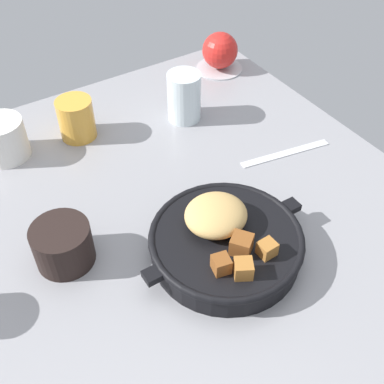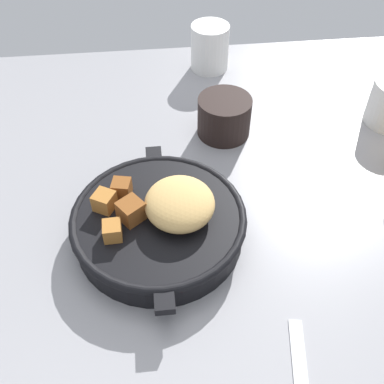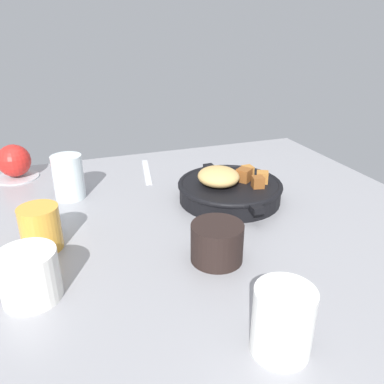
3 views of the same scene
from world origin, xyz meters
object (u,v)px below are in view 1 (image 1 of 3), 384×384
at_px(ceramic_mug_white, 3,139).
at_px(juice_glass_amber, 76,119).
at_px(coffee_mug_dark, 63,245).
at_px(cast_iron_skillet, 225,240).
at_px(butter_knife, 286,153).
at_px(water_glass_tall, 184,97).
at_px(red_apple, 220,50).

distance_m(ceramic_mug_white, juice_glass_amber, 0.14).
relative_size(ceramic_mug_white, coffee_mug_dark, 0.96).
height_order(cast_iron_skillet, butter_knife, cast_iron_skillet).
bearing_deg(water_glass_tall, red_apple, 35.61).
distance_m(cast_iron_skillet, water_glass_tall, 0.37).
relative_size(ceramic_mug_white, juice_glass_amber, 1.05).
xyz_separation_m(red_apple, water_glass_tall, (-0.18, -0.13, 0.00)).
xyz_separation_m(coffee_mug_dark, water_glass_tall, (0.35, 0.22, 0.02)).
relative_size(red_apple, ceramic_mug_white, 0.97).
bearing_deg(butter_knife, coffee_mug_dark, -168.36).
xyz_separation_m(coffee_mug_dark, juice_glass_amber, (0.14, 0.28, 0.01)).
relative_size(butter_knife, ceramic_mug_white, 2.17).
height_order(cast_iron_skillet, ceramic_mug_white, cast_iron_skillet).
relative_size(cast_iron_skillet, red_apple, 3.36).
height_order(ceramic_mug_white, coffee_mug_dark, ceramic_mug_white).
bearing_deg(coffee_mug_dark, juice_glass_amber, 63.63).
height_order(coffee_mug_dark, juice_glass_amber, juice_glass_amber).
xyz_separation_m(cast_iron_skillet, water_glass_tall, (0.14, 0.34, 0.02)).
bearing_deg(juice_glass_amber, butter_knife, -40.35).
relative_size(cast_iron_skillet, butter_knife, 1.50).
relative_size(red_apple, butter_knife, 0.45).
distance_m(butter_knife, water_glass_tall, 0.24).
relative_size(red_apple, coffee_mug_dark, 0.93).
bearing_deg(coffee_mug_dark, ceramic_mug_white, 90.03).
bearing_deg(ceramic_mug_white, coffee_mug_dark, -89.97).
bearing_deg(cast_iron_skillet, coffee_mug_dark, 150.53).
distance_m(coffee_mug_dark, water_glass_tall, 0.42).
height_order(butter_knife, juice_glass_amber, juice_glass_amber).
height_order(butter_knife, ceramic_mug_white, ceramic_mug_white).
height_order(red_apple, butter_knife, red_apple).
bearing_deg(ceramic_mug_white, cast_iron_skillet, -62.88).
relative_size(coffee_mug_dark, water_glass_tall, 0.88).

